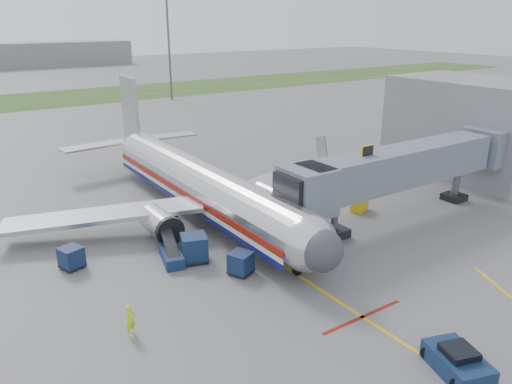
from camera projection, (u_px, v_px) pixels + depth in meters
ground at (316, 287)px, 31.42m from camera, size 400.00×400.00×0.00m
grass_strip at (28, 101)px, 101.80m from camera, size 300.00×25.00×0.01m
apron_markings at (410, 348)px, 25.63m from camera, size 21.52×50.00×0.01m
airliner at (201, 184)px, 42.47m from camera, size 32.10×35.67×10.25m
jet_bridge at (399, 168)px, 40.64m from camera, size 25.30×4.00×6.90m
terminal at (471, 127)px, 53.43m from camera, size 10.00×16.00×10.00m
light_mast_right at (169, 45)px, 99.72m from camera, size 2.00×0.44×20.40m
pushback_tug at (458, 362)px, 23.72m from camera, size 2.86×3.66×1.34m
baggage_cart_a at (194, 248)px, 34.51m from camera, size 2.24×2.24×1.91m
baggage_cart_b at (71, 258)px, 33.60m from camera, size 1.75×1.75×1.50m
baggage_cart_c at (241, 263)px, 32.83m from camera, size 1.85×1.85×1.51m
belt_loader at (171, 255)px, 34.65m from camera, size 1.99×3.98×1.88m
ground_power_cart at (360, 204)px, 43.68m from camera, size 1.87×1.58×1.27m
ramp_worker at (130, 320)px, 26.41m from camera, size 0.79×0.72×1.82m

